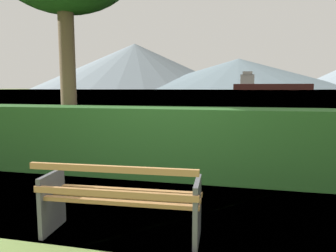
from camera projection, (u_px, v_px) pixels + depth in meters
name	position (u px, v px, depth m)	size (l,w,h in m)	color
ground_plane	(123.00, 235.00, 3.44)	(1400.00, 1400.00, 0.00)	olive
water_surface	(237.00, 90.00, 303.18)	(620.00, 620.00, 0.00)	slate
park_bench	(120.00, 200.00, 3.33)	(1.76, 0.65, 0.87)	#A0703F
hedge_row	(170.00, 142.00, 5.72)	(9.19, 0.89, 1.27)	#285B23
cargo_ship_large	(266.00, 85.00, 298.97)	(72.81, 9.95, 17.69)	#471E19
distant_hills	(219.00, 68.00, 548.42)	(775.85, 397.69, 86.44)	gray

